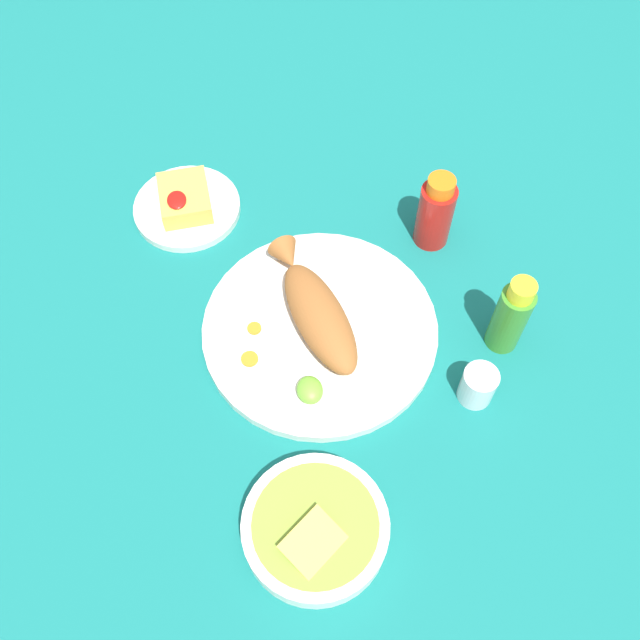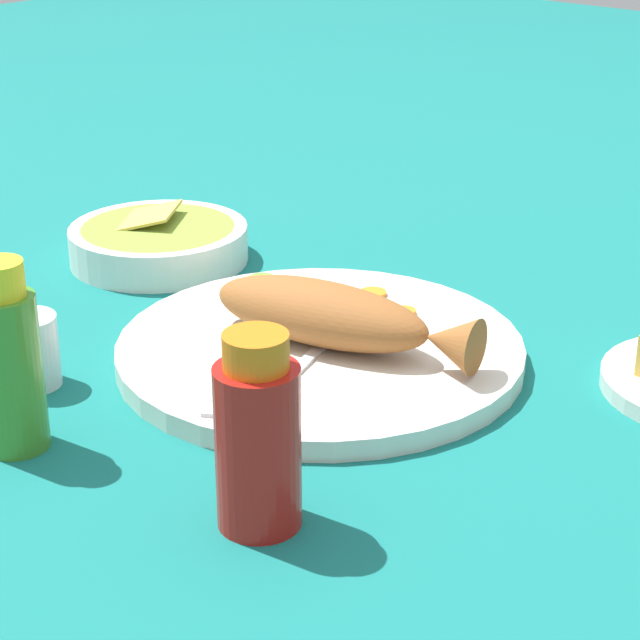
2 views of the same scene
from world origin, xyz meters
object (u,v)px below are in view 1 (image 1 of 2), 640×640
(fork_far, at_px, (381,321))
(side_plate_fries, at_px, (187,208))
(hot_sauce_bottle_red, at_px, (435,212))
(main_plate, at_px, (320,330))
(fried_fish, at_px, (316,310))
(salt_cup, at_px, (477,387))
(hot_sauce_bottle_green, at_px, (511,316))
(guacamole_bowl, at_px, (315,528))
(fork_near, at_px, (368,297))

(fork_far, relative_size, side_plate_fries, 0.92)
(hot_sauce_bottle_red, bearing_deg, main_plate, -57.25)
(fried_fish, xyz_separation_m, salt_cup, (0.16, 0.20, -0.02))
(hot_sauce_bottle_green, xyz_separation_m, side_plate_fries, (-0.35, -0.43, -0.06))
(fork_far, xyz_separation_m, guacamole_bowl, (0.28, -0.16, 0.00))
(hot_sauce_bottle_red, bearing_deg, guacamole_bowl, -33.50)
(fork_near, relative_size, hot_sauce_bottle_red, 1.30)
(fork_far, distance_m, salt_cup, 0.17)
(fork_near, bearing_deg, salt_cup, -77.40)
(hot_sauce_bottle_green, distance_m, guacamole_bowl, 0.40)
(fork_far, relative_size, guacamole_bowl, 0.87)
(fork_near, bearing_deg, hot_sauce_bottle_green, -49.04)
(fried_fish, height_order, hot_sauce_bottle_red, hot_sauce_bottle_red)
(fried_fish, xyz_separation_m, fork_far, (0.02, 0.09, -0.02))
(main_plate, distance_m, fried_fish, 0.04)
(main_plate, height_order, hot_sauce_bottle_red, hot_sauce_bottle_red)
(fried_fish, relative_size, guacamole_bowl, 1.34)
(side_plate_fries, bearing_deg, fried_fish, 31.71)
(side_plate_fries, height_order, guacamole_bowl, guacamole_bowl)
(salt_cup, bearing_deg, guacamole_bowl, -61.44)
(hot_sauce_bottle_red, height_order, guacamole_bowl, hot_sauce_bottle_red)
(salt_cup, xyz_separation_m, side_plate_fries, (-0.43, -0.36, -0.02))
(side_plate_fries, relative_size, guacamole_bowl, 0.95)
(main_plate, relative_size, fried_fish, 1.40)
(main_plate, xyz_separation_m, hot_sauce_bottle_red, (-0.14, 0.22, 0.06))
(main_plate, bearing_deg, hot_sauce_bottle_green, 75.17)
(fork_far, height_order, side_plate_fries, fork_far)
(hot_sauce_bottle_red, distance_m, side_plate_fries, 0.41)
(guacamole_bowl, bearing_deg, fork_far, 150.25)
(hot_sauce_bottle_green, bearing_deg, fork_far, -109.18)
(fork_near, xyz_separation_m, fork_far, (0.05, 0.01, 0.00))
(salt_cup, bearing_deg, main_plate, -127.16)
(hot_sauce_bottle_red, height_order, hot_sauce_bottle_green, hot_sauce_bottle_green)
(hot_sauce_bottle_red, bearing_deg, salt_cup, -4.10)
(fried_fish, bearing_deg, guacamole_bowl, -24.47)
(fried_fish, bearing_deg, hot_sauce_bottle_green, 60.37)
(fried_fish, relative_size, fork_near, 1.41)
(fried_fish, xyz_separation_m, hot_sauce_bottle_green, (0.08, 0.27, 0.02))
(fork_near, relative_size, side_plate_fries, 1.01)
(fork_far, bearing_deg, fried_fish, 133.54)
(main_plate, height_order, guacamole_bowl, guacamole_bowl)
(fork_near, distance_m, guacamole_bowl, 0.36)
(guacamole_bowl, bearing_deg, side_plate_fries, -170.23)
(main_plate, xyz_separation_m, salt_cup, (0.15, 0.20, 0.02))
(salt_cup, xyz_separation_m, guacamole_bowl, (0.14, -0.26, -0.00))
(fork_far, bearing_deg, main_plate, 141.37)
(hot_sauce_bottle_green, height_order, salt_cup, hot_sauce_bottle_green)
(salt_cup, height_order, side_plate_fries, salt_cup)
(main_plate, distance_m, guacamole_bowl, 0.30)
(main_plate, relative_size, fork_near, 1.97)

